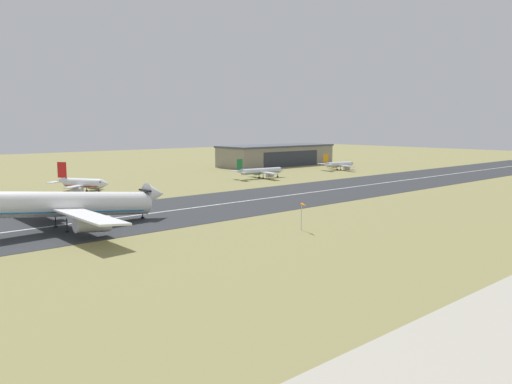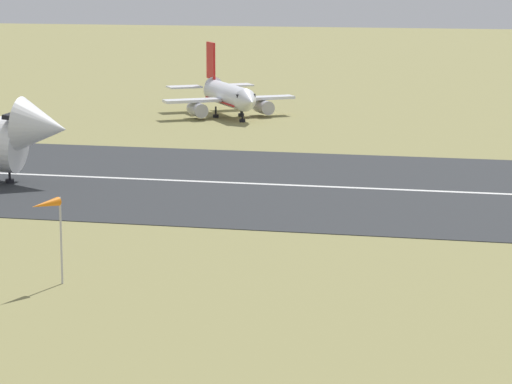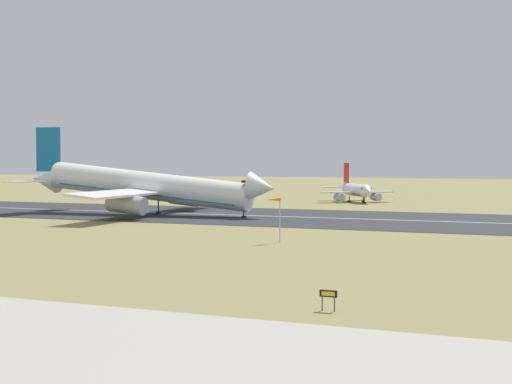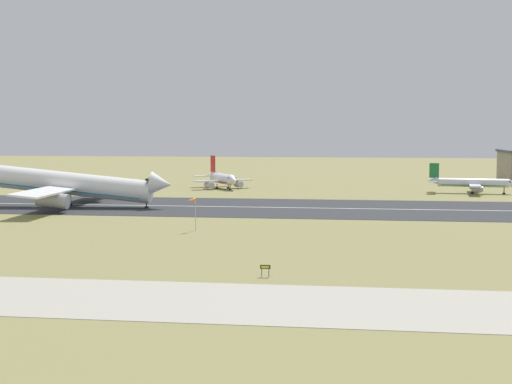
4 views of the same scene
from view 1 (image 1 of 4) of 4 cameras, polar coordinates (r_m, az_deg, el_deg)
name	(u,v)px [view 1 (image 1 of 4)]	position (r m, az deg, el deg)	size (l,w,h in m)	color
ground_plane	(428,235)	(109.46, 19.08, -4.68)	(718.12, 718.12, 0.00)	olive
runway_strip	(243,201)	(148.18, -1.51, -1.08)	(478.12, 41.03, 0.06)	#2B2D30
runway_centreline	(243,201)	(148.17, -1.51, -1.06)	(430.31, 0.70, 0.01)	silver
hangar_building	(277,155)	(278.85, 2.37, 4.23)	(68.62, 24.53, 11.36)	gray
airplane_landing	(57,205)	(115.04, -21.82, -1.40)	(54.39, 49.77, 17.61)	white
airplane_parked_west	(339,165)	(253.11, 9.43, 3.11)	(19.90, 21.59, 8.33)	silver
airplane_parked_centre	(83,183)	(177.73, -19.20, 0.94)	(19.67, 21.09, 10.05)	silver
airplane_parked_east	(261,171)	(211.12, 0.54, 2.38)	(25.08, 19.81, 8.64)	silver
windsock_pole	(304,206)	(106.61, 5.49, -1.66)	(1.49, 2.57, 6.02)	#B7B7BC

